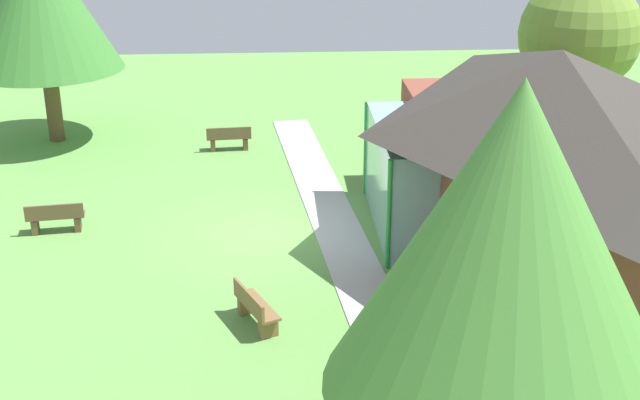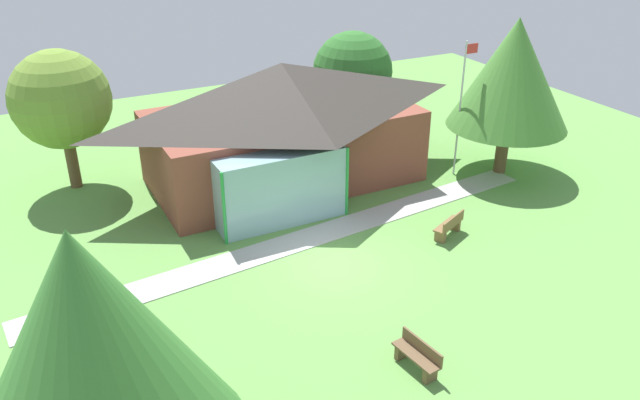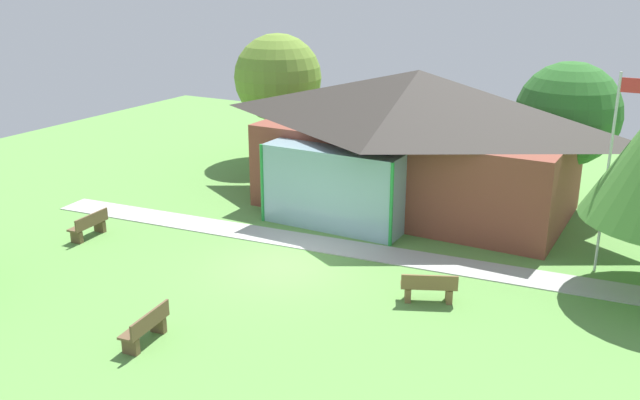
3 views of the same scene
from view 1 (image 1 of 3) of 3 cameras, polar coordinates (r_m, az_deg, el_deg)
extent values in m
plane|color=#609947|center=(22.41, -3.70, -2.33)|extent=(44.00, 44.00, 0.00)
cube|color=brown|center=(21.69, 15.09, 0.50)|extent=(10.92, 5.74, 3.10)
pyramid|color=#38332D|center=(20.90, 15.79, 7.03)|extent=(11.92, 6.74, 2.02)
cube|color=#8CB2BF|center=(22.42, 5.33, 1.50)|extent=(4.91, 1.20, 2.79)
cylinder|color=green|center=(24.63, 3.11, 3.51)|extent=(0.12, 0.12, 2.79)
cylinder|color=green|center=(20.08, 4.67, -1.03)|extent=(0.12, 0.12, 2.79)
cube|color=#ADADA8|center=(22.47, 1.30, -2.17)|extent=(20.45, 3.33, 0.03)
cylinder|color=silver|center=(14.28, 12.95, -4.93)|extent=(0.08, 0.08, 5.88)
cube|color=red|center=(13.04, 14.27, 4.63)|extent=(0.60, 0.02, 0.40)
cube|color=brown|center=(28.80, -6.17, 4.25)|extent=(0.56, 1.53, 0.06)
cube|color=brown|center=(28.87, -7.24, 3.71)|extent=(0.41, 0.19, 0.39)
cube|color=brown|center=(28.90, -5.06, 3.83)|extent=(0.41, 0.19, 0.39)
cube|color=brown|center=(28.56, -6.17, 4.54)|extent=(0.18, 1.50, 0.36)
cube|color=brown|center=(23.43, -17.42, -1.02)|extent=(0.63, 1.54, 0.06)
cube|color=brown|center=(23.61, -18.67, -1.68)|extent=(0.42, 0.21, 0.39)
cube|color=brown|center=(23.47, -16.02, -1.50)|extent=(0.42, 0.21, 0.39)
cube|color=brown|center=(23.18, -17.53, -0.73)|extent=(0.25, 1.50, 0.36)
cube|color=brown|center=(18.10, -4.27, -7.15)|extent=(1.55, 1.02, 0.06)
cube|color=brown|center=(18.66, -4.94, -7.09)|extent=(0.31, 0.43, 0.39)
cube|color=brown|center=(17.79, -3.51, -8.64)|extent=(0.31, 0.43, 0.39)
cube|color=brown|center=(17.93, -4.85, -6.70)|extent=(1.39, 0.68, 0.36)
cone|color=#4C8C38|center=(11.72, 12.73, -2.87)|extent=(5.11, 5.11, 4.60)
cylinder|color=brown|center=(30.18, 16.55, 5.71)|extent=(0.48, 0.48, 2.33)
sphere|color=olive|center=(29.57, 17.12, 10.65)|extent=(3.99, 3.99, 3.99)
cylinder|color=brown|center=(30.81, -17.56, 6.13)|extent=(0.54, 0.54, 2.54)
cone|color=#3D7F33|center=(30.07, -18.36, 12.66)|extent=(5.12, 5.12, 4.61)
camera|label=2|loc=(33.48, -35.69, 22.49)|focal=35.79mm
camera|label=3|loc=(19.44, -63.20, 7.86)|focal=39.01mm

